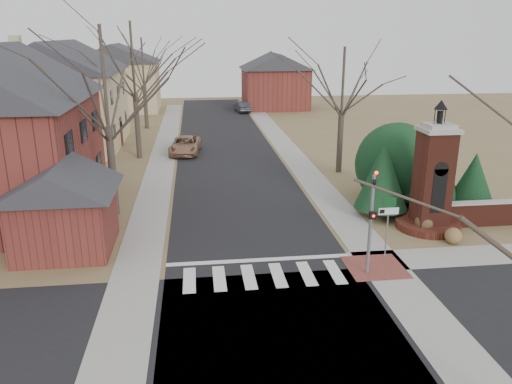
{
  "coord_description": "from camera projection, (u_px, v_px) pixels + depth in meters",
  "views": [
    {
      "loc": [
        -2.54,
        -17.34,
        9.48
      ],
      "look_at": [
        0.33,
        6.0,
        1.94
      ],
      "focal_mm": 35.0,
      "sensor_mm": 36.0,
      "label": 1
    }
  ],
  "objects": [
    {
      "name": "sign_post",
      "position": [
        388.0,
        215.0,
        21.51
      ],
      "size": [
        0.9,
        0.07,
        2.75
      ],
      "color": "slate",
      "rests_on": "ground"
    },
    {
      "name": "evergreen_near",
      "position": [
        382.0,
        175.0,
        26.33
      ],
      "size": [
        2.8,
        2.8,
        4.1
      ],
      "color": "#473D33",
      "rests_on": "ground"
    },
    {
      "name": "main_street",
      "position": [
        228.0,
        155.0,
        40.37
      ],
      "size": [
        8.0,
        70.0,
        0.01
      ],
      "primitive_type": "cube",
      "color": "black",
      "rests_on": "ground"
    },
    {
      "name": "house_distant_left",
      "position": [
        117.0,
        76.0,
        62.24
      ],
      "size": [
        10.8,
        8.8,
        8.53
      ],
      "color": "#CBB787",
      "rests_on": "ground"
    },
    {
      "name": "bare_tree_0",
      "position": [
        103.0,
        70.0,
        24.92
      ],
      "size": [
        8.05,
        8.05,
        11.15
      ],
      "color": "#473D33",
      "rests_on": "ground"
    },
    {
      "name": "evergreen_mass",
      "position": [
        397.0,
        161.0,
        28.87
      ],
      "size": [
        4.8,
        4.8,
        4.8
      ],
      "primitive_type": "sphere",
      "color": "black",
      "rests_on": "ground"
    },
    {
      "name": "sidewalk_right_main",
      "position": [
        291.0,
        153.0,
        40.97
      ],
      "size": [
        2.0,
        60.0,
        0.02
      ],
      "primitive_type": "cube",
      "color": "gray",
      "rests_on": "ground"
    },
    {
      "name": "stop_bar",
      "position": [
        259.0,
        260.0,
        21.75
      ],
      "size": [
        8.0,
        0.35,
        0.02
      ],
      "primitive_type": "cube",
      "color": "silver",
      "rests_on": "ground"
    },
    {
      "name": "bare_tree_3",
      "position": [
        343.0,
        76.0,
        33.53
      ],
      "size": [
        7.0,
        7.0,
        9.7
      ],
      "color": "#473D33",
      "rests_on": "ground"
    },
    {
      "name": "dry_shrub_left",
      "position": [
        424.0,
        223.0,
        24.79
      ],
      "size": [
        0.92,
        0.92,
        0.92
      ],
      "primitive_type": "sphere",
      "color": "brown",
      "rests_on": "ground"
    },
    {
      "name": "pickup_truck",
      "position": [
        185.0,
        145.0,
        40.79
      ],
      "size": [
        2.82,
        5.14,
        1.36
      ],
      "primitive_type": "imported",
      "rotation": [
        0.0,
        0.0,
        -0.12
      ],
      "color": "#9C7355",
      "rests_on": "ground"
    },
    {
      "name": "evergreen_mid",
      "position": [
        432.0,
        162.0,
        27.76
      ],
      "size": [
        3.4,
        3.4,
        4.7
      ],
      "color": "#473D33",
      "rests_on": "ground"
    },
    {
      "name": "house_stucco_left",
      "position": [
        63.0,
        93.0,
        42.12
      ],
      "size": [
        9.8,
        12.8,
        9.28
      ],
      "color": "#CBB787",
      "rests_on": "ground"
    },
    {
      "name": "crosswalk_zone",
      "position": [
        263.0,
        276.0,
        20.33
      ],
      "size": [
        8.0,
        2.2,
        0.02
      ],
      "primitive_type": "cube",
      "color": "silver",
      "rests_on": "ground"
    },
    {
      "name": "brick_garden_wall",
      "position": [
        512.0,
        212.0,
        25.68
      ],
      "size": [
        7.5,
        0.5,
        1.3
      ],
      "color": "#59251A",
      "rests_on": "ground"
    },
    {
      "name": "cross_street",
      "position": [
        279.0,
        328.0,
        16.74
      ],
      "size": [
        120.0,
        8.0,
        0.01
      ],
      "primitive_type": "cube",
      "color": "black",
      "rests_on": "ground"
    },
    {
      "name": "brick_gate_monument",
      "position": [
        432.0,
        187.0,
        24.69
      ],
      "size": [
        3.2,
        3.2,
        6.47
      ],
      "color": "#59251A",
      "rests_on": "ground"
    },
    {
      "name": "ground",
      "position": [
        266.0,
        286.0,
        19.58
      ],
      "size": [
        120.0,
        120.0,
        0.0
      ],
      "primitive_type": "plane",
      "color": "brown",
      "rests_on": "ground"
    },
    {
      "name": "bare_tree_2",
      "position": [
        142.0,
        58.0,
        49.64
      ],
      "size": [
        7.35,
        7.35,
        10.19
      ],
      "color": "#473D33",
      "rests_on": "ground"
    },
    {
      "name": "sidewalk_left",
      "position": [
        163.0,
        157.0,
        39.76
      ],
      "size": [
        2.0,
        60.0,
        0.02
      ],
      "primitive_type": "cube",
      "color": "gray",
      "rests_on": "ground"
    },
    {
      "name": "distant_car",
      "position": [
        242.0,
        106.0,
        62.24
      ],
      "size": [
        1.94,
        4.31,
        1.37
      ],
      "primitive_type": "imported",
      "rotation": [
        0.0,
        0.0,
        3.26
      ],
      "color": "#35383D",
      "rests_on": "ground"
    },
    {
      "name": "curb_apron",
      "position": [
        375.0,
        267.0,
        21.08
      ],
      "size": [
        2.4,
        2.4,
        0.02
      ],
      "primitive_type": "cube",
      "color": "brown",
      "rests_on": "ground"
    },
    {
      "name": "house_distant_right",
      "position": [
        275.0,
        80.0,
        64.76
      ],
      "size": [
        8.8,
        8.8,
        7.3
      ],
      "color": "maroon",
      "rests_on": "ground"
    },
    {
      "name": "dry_shrub_right",
      "position": [
        453.0,
        236.0,
        23.38
      ],
      "size": [
        0.78,
        0.78,
        0.78
      ],
      "primitive_type": "sphere",
      "color": "brown",
      "rests_on": "ground"
    },
    {
      "name": "traffic_signal_pole",
      "position": [
        371.0,
        214.0,
        19.83
      ],
      "size": [
        0.28,
        0.41,
        4.5
      ],
      "color": "slate",
      "rests_on": "ground"
    },
    {
      "name": "bare_tree_1",
      "position": [
        132.0,
        53.0,
        37.1
      ],
      "size": [
        8.4,
        8.4,
        11.64
      ],
      "color": "#473D33",
      "rests_on": "ground"
    },
    {
      "name": "garage_left",
      "position": [
        63.0,
        203.0,
        22.15
      ],
      "size": [
        4.8,
        4.8,
        4.29
      ],
      "color": "maroon",
      "rests_on": "ground"
    },
    {
      "name": "evergreen_far",
      "position": [
        474.0,
        178.0,
        27.26
      ],
      "size": [
        2.4,
        2.4,
        3.3
      ],
      "color": "#473D33",
      "rests_on": "ground"
    }
  ]
}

